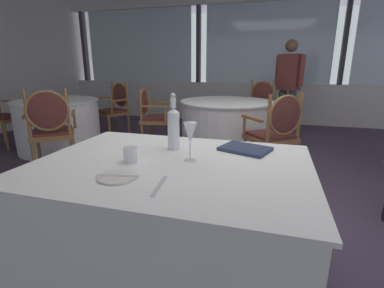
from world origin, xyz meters
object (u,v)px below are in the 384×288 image
water_bottle (174,127)px  wine_glass (190,134)px  water_tumbler (131,155)px  menu_book (245,149)px  dining_chair_2_1 (51,125)px  diner_person_0 (288,82)px  side_plate (118,177)px  dining_chair_0_1 (153,113)px  dining_chair_0_0 (259,104)px  dining_chair_2_2 (115,105)px  dining_chair_0_2 (276,129)px

water_bottle → wine_glass: bearing=-49.4°
water_tumbler → menu_book: water_tumbler is taller
water_tumbler → dining_chair_2_1: bearing=142.6°
wine_glass → diner_person_0: bearing=80.9°
side_plate → dining_chair_0_1: bearing=110.7°
water_tumbler → dining_chair_0_0: size_ratio=0.08×
wine_glass → water_tumbler: (-0.30, -0.10, -0.11)m
water_tumbler → dining_chair_2_2: size_ratio=0.08×
side_plate → water_bottle: size_ratio=0.53×
dining_chair_0_0 → dining_chair_2_1: size_ratio=0.99×
dining_chair_2_2 → diner_person_0: 3.07m
side_plate → diner_person_0: size_ratio=0.11×
water_tumbler → dining_chair_2_1: (-1.73, 1.32, -0.21)m
side_plate → dining_chair_2_2: bearing=121.1°
side_plate → water_bottle: bearing=79.9°
dining_chair_2_2 → water_bottle: bearing=59.6°
menu_book → diner_person_0: size_ratio=0.17×
wine_glass → water_tumbler: 0.34m
dining_chair_0_0 → dining_chair_0_1: size_ratio=1.07×
dining_chair_0_2 → dining_chair_2_1: dining_chair_2_1 is taller
wine_glass → menu_book: (0.27, 0.27, -0.14)m
dining_chair_0_0 → dining_chair_0_2: (0.29, -1.87, -0.02)m
menu_book → dining_chair_2_2: bearing=152.5°
side_plate → dining_chair_2_1: bearing=139.0°
dining_chair_0_0 → dining_chair_0_2: dining_chair_0_0 is taller
side_plate → wine_glass: (0.25, 0.33, 0.14)m
dining_chair_2_1 → wine_glass: bearing=-158.1°
dining_chair_0_1 → dining_chair_2_2: 1.09m
dining_chair_0_1 → diner_person_0: size_ratio=0.55×
water_tumbler → dining_chair_2_1: size_ratio=0.08×
water_bottle → water_tumbler: 0.34m
dining_chair_0_1 → diner_person_0: bearing=29.1°
dining_chair_0_1 → dining_chair_2_2: bearing=141.6°
water_bottle → dining_chair_0_1: (-1.14, 2.26, -0.34)m
dining_chair_0_2 → diner_person_0: size_ratio=0.58×
water_bottle → dining_chair_2_2: size_ratio=0.36×
water_bottle → dining_chair_2_2: water_bottle is taller
menu_book → dining_chair_0_1: 2.69m
menu_book → dining_chair_0_2: size_ratio=0.29×
dining_chair_2_1 → dining_chair_0_0: bearing=-79.3°
water_bottle → dining_chair_2_1: water_bottle is taller
water_tumbler → diner_person_0: diner_person_0 is taller
water_tumbler → dining_chair_2_1: dining_chair_2_1 is taller
dining_chair_0_2 → water_tumbler: bearing=119.0°
side_plate → dining_chair_0_1: 2.98m
menu_book → dining_chair_0_1: dining_chair_0_1 is taller
wine_glass → diner_person_0: diner_person_0 is taller
dining_chair_0_1 → wine_glass: bearing=-71.0°
menu_book → dining_chair_2_2: 3.71m
water_bottle → dining_chair_2_2: 3.51m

